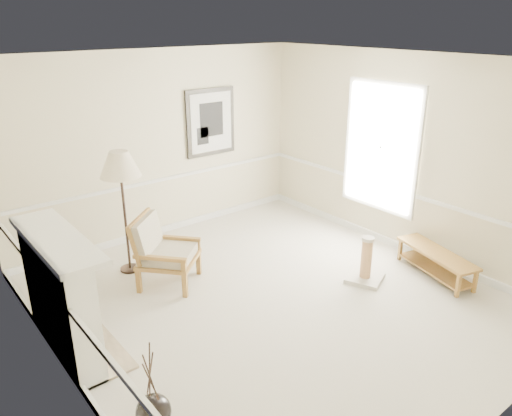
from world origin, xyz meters
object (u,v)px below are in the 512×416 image
Objects in this scene: floor_vase at (154,413)px; bench at (436,260)px; armchair at (160,248)px; floor_lamp at (120,168)px; scratching_post at (366,267)px.

floor_vase reaches higher than bench.
bench is at bearing -76.96° from armchair.
armchair is 3.71m from bench.
floor_lamp is at bearing 68.56° from floor_vase.
floor_vase is at bearing -161.55° from armchair.
armchair is at bearing 142.42° from scratching_post.
floor_lamp is 1.32× the size of bench.
floor_lamp reaches higher than armchair.
bench is 0.99m from scratching_post.
floor_vase is 0.52× the size of floor_lamp.
armchair is 1.61× the size of scratching_post.
floor_vase is 4.30m from bench.
armchair reaches higher than floor_vase.
floor_lamp reaches higher than floor_vase.
floor_lamp is at bearing 136.07° from scratching_post.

